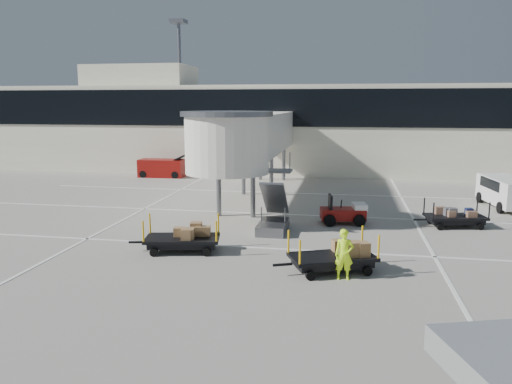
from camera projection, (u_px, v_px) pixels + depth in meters
ground at (289, 264)px, 20.28m from camera, size 140.00×140.00×0.00m
lane_markings at (296, 213)px, 29.43m from camera, size 40.00×30.00×0.02m
terminal at (321, 127)px, 48.60m from camera, size 64.00×12.11×15.20m
jet_bridge at (250, 137)px, 32.10m from camera, size 5.70×20.40×6.03m
baggage_tug at (344, 213)px, 26.94m from camera, size 2.57×1.88×1.58m
suitcase_cart at (454, 217)px, 26.24m from camera, size 3.78×2.07×1.45m
box_cart_near at (328, 257)px, 19.23m from camera, size 4.01×2.76×1.57m
box_cart_far at (184, 239)px, 21.92m from camera, size 4.06×2.20×1.55m
ground_worker at (344, 255)px, 18.37m from camera, size 0.75×0.55×1.90m
minivan at (506, 190)px, 30.99m from camera, size 2.61×5.10×1.86m
belt_loader at (162, 168)px, 43.80m from camera, size 4.25×1.78×2.03m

